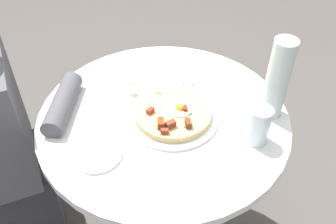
{
  "coord_description": "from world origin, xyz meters",
  "views": [
    {
      "loc": [
        0.85,
        -0.33,
        1.6
      ],
      "look_at": [
        0.01,
        0.01,
        0.77
      ],
      "focal_mm": 40.6,
      "sensor_mm": 36.0,
      "label": 1
    }
  ],
  "objects": [
    {
      "name": "dining_table",
      "position": [
        0.0,
        0.0,
        0.57
      ],
      "size": [
        0.83,
        0.83,
        0.75
      ],
      "color": "silver",
      "rests_on": "ground_plane"
    },
    {
      "name": "person_seated",
      "position": [
        -0.27,
        -0.54,
        0.51
      ],
      "size": [
        0.45,
        0.48,
        1.14
      ],
      "color": "#2D2D33",
      "rests_on": "ground_plane"
    },
    {
      "name": "pizza_plate",
      "position": [
        0.02,
        0.02,
        0.76
      ],
      "size": [
        0.3,
        0.3,
        0.01
      ],
      "primitive_type": "cylinder",
      "color": "silver",
      "rests_on": "dining_table"
    },
    {
      "name": "breakfast_pizza",
      "position": [
        0.03,
        0.02,
        0.77
      ],
      "size": [
        0.25,
        0.25,
        0.05
      ],
      "color": "tan",
      "rests_on": "pizza_plate"
    },
    {
      "name": "bread_plate",
      "position": [
        0.09,
        -0.25,
        0.76
      ],
      "size": [
        0.15,
        0.15,
        0.01
      ],
      "primitive_type": "cylinder",
      "color": "white",
      "rests_on": "dining_table"
    },
    {
      "name": "napkin",
      "position": [
        -0.19,
        0.19,
        0.75
      ],
      "size": [
        0.22,
        0.21,
        0.0
      ],
      "primitive_type": "cube",
      "rotation": [
        0.0,
        0.0,
        2.55
      ],
      "color": "white",
      "rests_on": "dining_table"
    },
    {
      "name": "fork",
      "position": [
        -0.18,
        0.21,
        0.76
      ],
      "size": [
        0.16,
        0.11,
        0.0
      ],
      "primitive_type": "cube",
      "rotation": [
        0.0,
        0.0,
        2.55
      ],
      "color": "silver",
      "rests_on": "napkin"
    },
    {
      "name": "knife",
      "position": [
        -0.2,
        0.18,
        0.76
      ],
      "size": [
        0.16,
        0.11,
        0.0
      ],
      "primitive_type": "cube",
      "rotation": [
        0.0,
        0.0,
        2.55
      ],
      "color": "silver",
      "rests_on": "napkin"
    },
    {
      "name": "water_glass",
      "position": [
        0.21,
        0.22,
        0.81
      ],
      "size": [
        0.07,
        0.07,
        0.12
      ],
      "primitive_type": "cylinder",
      "color": "silver",
      "rests_on": "dining_table"
    },
    {
      "name": "water_bottle",
      "position": [
        0.12,
        0.33,
        0.89
      ],
      "size": [
        0.07,
        0.07,
        0.28
      ],
      "primitive_type": "cylinder",
      "color": "silver",
      "rests_on": "dining_table"
    },
    {
      "name": "salt_shaker",
      "position": [
        -0.15,
        -0.06,
        0.78
      ],
      "size": [
        0.03,
        0.03,
        0.06
      ],
      "primitive_type": "cylinder",
      "color": "white",
      "rests_on": "dining_table"
    }
  ]
}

